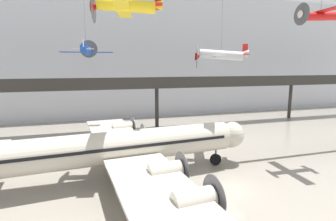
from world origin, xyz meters
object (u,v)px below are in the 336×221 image
Objects in this scene: suspended_plane_red_highwing at (320,16)px; suspended_plane_yellow_lowwing at (127,6)px; airliner_silver_main at (120,148)px; suspended_plane_blue_trainer at (86,50)px; suspended_plane_silver_racer at (221,55)px.

suspended_plane_yellow_lowwing is (-20.03, 4.83, 0.73)m from suspended_plane_red_highwing.
airliner_silver_main is 4.15× the size of suspended_plane_red_highwing.
suspended_plane_blue_trainer reaches higher than suspended_plane_silver_racer.
suspended_plane_red_highwing is (21.53, -1.66, 13.21)m from airliner_silver_main.
suspended_plane_red_highwing is (8.72, -5.56, 4.02)m from suspended_plane_silver_racer.
suspended_plane_blue_trainer is 1.35× the size of suspended_plane_red_highwing.
suspended_plane_silver_racer is at bearing -165.14° from suspended_plane_yellow_lowwing.
suspended_plane_yellow_lowwing is (4.18, -10.95, 3.85)m from suspended_plane_blue_trainer.
suspended_plane_silver_racer is 12.29m from suspended_plane_yellow_lowwing.
suspended_plane_yellow_lowwing is at bearing 59.85° from airliner_silver_main.
suspended_plane_silver_racer reaches higher than airliner_silver_main.
suspended_plane_silver_racer is (15.49, -10.22, -0.91)m from suspended_plane_blue_trainer.
suspended_plane_yellow_lowwing is at bearing 24.88° from suspended_plane_silver_racer.
suspended_plane_blue_trainer reaches higher than airliner_silver_main.
suspended_plane_blue_trainer is 12.34m from suspended_plane_yellow_lowwing.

